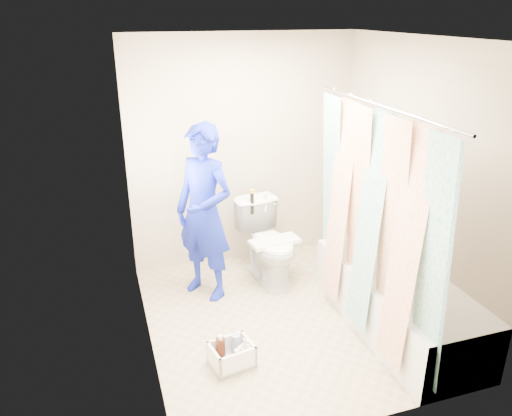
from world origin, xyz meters
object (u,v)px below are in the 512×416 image
object	(u,v)px
bathtub	(397,301)
plumber	(204,213)
toilet	(269,243)
cleaning_caddy	(233,355)

from	to	relation	value
bathtub	plumber	distance (m)	1.88
bathtub	toilet	xyz separation A→B (m)	(-0.76, 1.16, 0.13)
plumber	cleaning_caddy	distance (m)	1.35
bathtub	toilet	distance (m)	1.39
toilet	plumber	distance (m)	0.80
plumber	bathtub	bearing A→B (deg)	14.42
toilet	cleaning_caddy	distance (m)	1.43
plumber	cleaning_caddy	world-z (taller)	plumber
bathtub	plumber	world-z (taller)	plumber
toilet	plumber	bearing A→B (deg)	179.85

